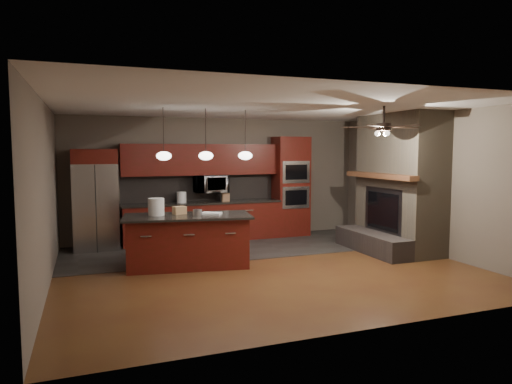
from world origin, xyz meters
name	(u,v)px	position (x,y,z in m)	size (l,w,h in m)	color
ground	(267,268)	(0.00, 0.00, 0.00)	(7.00, 7.00, 0.00)	brown
ceiling	(267,107)	(0.00, 0.00, 2.80)	(7.00, 6.00, 0.02)	white
back_wall	(219,179)	(0.00, 3.00, 1.40)	(7.00, 0.02, 2.80)	#6C6357
right_wall	(429,183)	(3.50, 0.00, 1.40)	(0.02, 6.00, 2.80)	#6C6357
left_wall	(45,195)	(-3.50, 0.00, 1.40)	(0.02, 6.00, 2.80)	#6C6357
slate_tile_patch	(235,247)	(0.00, 1.80, 0.01)	(7.00, 2.40, 0.01)	#2E2C2A
fireplace_column	(397,188)	(3.04, 0.40, 1.30)	(1.30, 2.10, 2.80)	#695E4B
back_cabinetry	(202,202)	(-0.48, 2.74, 0.89)	(3.59, 0.64, 2.20)	maroon
oven_tower	(291,186)	(1.70, 2.69, 1.19)	(0.80, 0.63, 2.38)	maroon
microwave	(211,184)	(-0.27, 2.75, 1.30)	(0.73, 0.41, 0.50)	silver
refrigerator	(95,200)	(-2.77, 2.62, 1.04)	(0.89, 0.75, 2.09)	silver
kitchen_island	(188,241)	(-1.28, 0.56, 0.46)	(2.34, 1.34, 0.92)	maroon
white_bucket	(156,207)	(-1.80, 0.73, 1.07)	(0.28, 0.28, 0.30)	silver
paint_can	(197,212)	(-1.12, 0.48, 0.97)	(0.16, 0.16, 0.11)	#AAA9AE
paint_tray	(211,214)	(-0.86, 0.50, 0.94)	(0.35, 0.24, 0.03)	white
cardboard_box	(179,210)	(-1.38, 0.75, 0.99)	(0.22, 0.16, 0.14)	tan
counter_bucket	(182,197)	(-0.96, 2.70, 1.02)	(0.21, 0.21, 0.24)	white
counter_box	(225,197)	(0.04, 2.65, 0.99)	(0.17, 0.13, 0.19)	tan
pendant_left	(164,156)	(-1.65, 0.70, 1.96)	(0.26, 0.26, 0.92)	black
pendant_center	(206,156)	(-0.90, 0.70, 1.96)	(0.26, 0.26, 0.92)	black
pendant_right	(245,155)	(-0.15, 0.70, 1.96)	(0.26, 0.26, 0.92)	black
ceiling_fan	(384,126)	(1.80, -0.80, 2.46)	(1.27, 1.33, 0.41)	black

